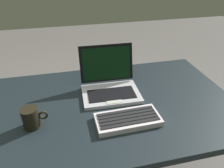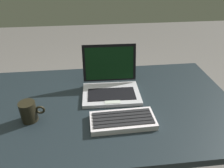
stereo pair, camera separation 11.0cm
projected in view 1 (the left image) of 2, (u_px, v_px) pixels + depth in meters
The scene contains 4 objects.
desk at pixel (99, 120), 1.14m from camera, with size 1.44×0.80×0.74m.
laptop_front at pixel (110, 84), 1.16m from camera, with size 0.31×0.28×0.24m.
external_keyboard at pixel (128, 119), 0.96m from camera, with size 0.30×0.14×0.03m.
coffee_mug at pixel (31, 118), 0.92m from camera, with size 0.11×0.07×0.10m.
Camera 1 is at (-0.13, -0.86, 1.40)m, focal length 33.77 mm.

